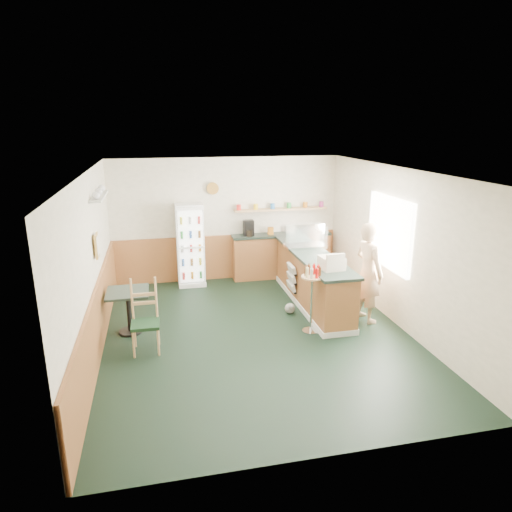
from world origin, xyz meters
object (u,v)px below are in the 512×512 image
object	(u,v)px
shopkeeper	(369,272)
cafe_table	(128,304)
drinks_fridge	(190,245)
cafe_chair	(145,313)
display_case	(305,236)
condiment_stand	(312,289)
cash_register	(331,263)

from	to	relation	value
shopkeeper	cafe_table	distance (m)	4.13
shopkeeper	cafe_table	size ratio (longest dim) A/B	2.41
drinks_fridge	cafe_chair	distance (m)	3.01
cafe_chair	display_case	bearing A→B (deg)	29.17
condiment_stand	cafe_table	world-z (taller)	condiment_stand
display_case	condiment_stand	xyz separation A→B (m)	(-0.42, -1.67, -0.46)
cafe_table	cafe_chair	xyz separation A→B (m)	(0.28, -0.64, 0.07)
drinks_fridge	cafe_table	world-z (taller)	drinks_fridge
drinks_fridge	cash_register	distance (m)	3.39
condiment_stand	cafe_table	bearing A→B (deg)	168.35
display_case	cafe_table	xyz separation A→B (m)	(-3.40, -1.06, -0.71)
condiment_stand	cafe_chair	bearing A→B (deg)	-179.56
cash_register	display_case	bearing A→B (deg)	85.39
shopkeeper	condiment_stand	distance (m)	1.15
display_case	shopkeeper	distance (m)	1.62
display_case	condiment_stand	bearing A→B (deg)	-104.07
cash_register	cafe_table	size ratio (longest dim) A/B	0.52
shopkeeper	condiment_stand	xyz separation A→B (m)	(-1.12, -0.25, -0.12)
display_case	cash_register	bearing A→B (deg)	-90.00
shopkeeper	drinks_fridge	bearing A→B (deg)	36.23
drinks_fridge	cafe_table	bearing A→B (deg)	-118.67
drinks_fridge	cash_register	world-z (taller)	drinks_fridge
condiment_stand	cafe_chair	world-z (taller)	condiment_stand
cash_register	cafe_table	bearing A→B (deg)	169.23
display_case	cash_register	distance (m)	1.43
drinks_fridge	cash_register	xyz separation A→B (m)	(2.19, -2.58, 0.24)
cafe_table	cafe_chair	size ratio (longest dim) A/B	0.65
cafe_table	cafe_chair	distance (m)	0.70
drinks_fridge	display_case	bearing A→B (deg)	-27.86
drinks_fridge	condiment_stand	distance (m)	3.34
display_case	cafe_chair	size ratio (longest dim) A/B	0.70
cash_register	shopkeeper	world-z (taller)	shopkeeper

